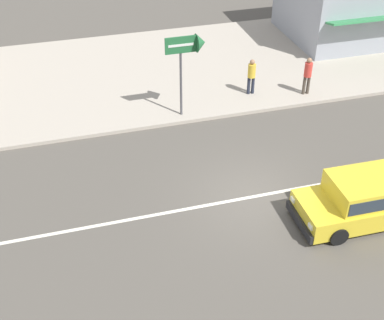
{
  "coord_description": "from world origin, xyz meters",
  "views": [
    {
      "loc": [
        -5.92,
        -13.05,
        11.51
      ],
      "look_at": [
        -1.74,
        1.58,
        0.8
      ],
      "focal_mm": 50.0,
      "sensor_mm": 36.0,
      "label": 1
    }
  ],
  "objects": [
    {
      "name": "kerb_strip",
      "position": [
        0.0,
        10.25,
        0.07
      ],
      "size": [
        68.0,
        10.0,
        0.15
      ],
      "primitive_type": "cube",
      "color": "#ADA393",
      "rests_on": "ground"
    },
    {
      "name": "arrow_signboard",
      "position": [
        -0.42,
        5.78,
        3.09
      ],
      "size": [
        1.62,
        0.74,
        3.49
      ],
      "color": "#4C4C51",
      "rests_on": "kerb_strip"
    },
    {
      "name": "pedestrian_near_clock",
      "position": [
        4.82,
        6.06,
        1.16
      ],
      "size": [
        0.34,
        0.34,
        1.72
      ],
      "color": "#4C4238",
      "rests_on": "kerb_strip"
    },
    {
      "name": "minivan_yellow_2",
      "position": [
        3.12,
        -1.95,
        0.84
      ],
      "size": [
        4.53,
        2.07,
        1.56
      ],
      "color": "yellow",
      "rests_on": "ground"
    },
    {
      "name": "pedestrian_mid_kerb",
      "position": [
        2.46,
        6.76,
        1.1
      ],
      "size": [
        0.34,
        0.34,
        1.63
      ],
      "color": "#232838",
      "rests_on": "kerb_strip"
    },
    {
      "name": "ground_plane",
      "position": [
        0.0,
        0.0,
        0.0
      ],
      "size": [
        160.0,
        160.0,
        0.0
      ],
      "primitive_type": "plane",
      "color": "#544F47"
    },
    {
      "name": "lane_centre_stripe",
      "position": [
        0.0,
        0.0,
        0.0
      ],
      "size": [
        50.4,
        0.14,
        0.01
      ],
      "primitive_type": "cube",
      "color": "silver",
      "rests_on": "ground"
    }
  ]
}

